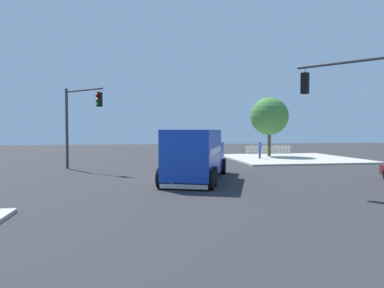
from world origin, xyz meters
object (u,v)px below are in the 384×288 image
at_px(traffic_light_secondary, 77,116).
at_px(pedestrian_near_corner, 260,148).
at_px(delivery_truck, 196,154).
at_px(traffic_light_primary, 357,105).
at_px(shade_tree_near, 269,116).

relative_size(traffic_light_secondary, pedestrian_near_corner, 3.43).
xyz_separation_m(delivery_truck, pedestrian_near_corner, (-8.25, -12.11, -0.37)).
height_order(delivery_truck, traffic_light_primary, traffic_light_primary).
distance_m(delivery_truck, pedestrian_near_corner, 14.66).
height_order(delivery_truck, shade_tree_near, shade_tree_near).
distance_m(traffic_light_primary, shade_tree_near, 21.14).
xyz_separation_m(traffic_light_secondary, pedestrian_near_corner, (-15.70, -5.75, -2.73)).
height_order(traffic_light_secondary, pedestrian_near_corner, traffic_light_secondary).
bearing_deg(pedestrian_near_corner, traffic_light_primary, 82.04).
bearing_deg(traffic_light_primary, traffic_light_secondary, -43.35).
bearing_deg(traffic_light_secondary, delivery_truck, 139.48).
bearing_deg(delivery_truck, shade_tree_near, -124.88).
relative_size(delivery_truck, traffic_light_primary, 1.34).
height_order(traffic_light_primary, pedestrian_near_corner, traffic_light_primary).
xyz_separation_m(traffic_light_primary, traffic_light_secondary, (13.15, -12.42, -0.03)).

